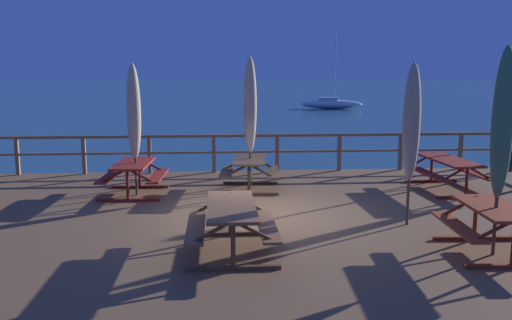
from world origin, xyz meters
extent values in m
plane|color=#2D5B6B|center=(0.00, 0.00, 0.00)|extent=(600.00, 600.00, 0.00)
cube|color=brown|center=(0.00, 0.00, 0.34)|extent=(16.76, 9.78, 0.67)
cube|color=brown|center=(0.00, 4.74, 1.72)|extent=(16.46, 0.09, 0.08)
cube|color=brown|center=(0.00, 4.74, 1.25)|extent=(16.46, 0.07, 0.06)
cube|color=brown|center=(-6.40, 4.74, 1.20)|extent=(0.10, 0.10, 1.05)
cube|color=brown|center=(-4.57, 4.74, 1.20)|extent=(0.10, 0.10, 1.05)
cube|color=brown|center=(-2.74, 4.74, 1.20)|extent=(0.10, 0.10, 1.05)
cube|color=brown|center=(-0.91, 4.74, 1.20)|extent=(0.10, 0.10, 1.05)
cube|color=brown|center=(0.91, 4.74, 1.20)|extent=(0.10, 0.10, 1.05)
cube|color=brown|center=(2.74, 4.74, 1.20)|extent=(0.10, 0.10, 1.05)
cube|color=brown|center=(4.57, 4.74, 1.20)|extent=(0.10, 0.10, 1.05)
cube|color=brown|center=(6.40, 4.74, 1.20)|extent=(0.10, 0.10, 1.05)
cube|color=brown|center=(-0.03, 2.35, 1.41)|extent=(0.90, 1.67, 0.05)
cube|color=brown|center=(0.52, 2.30, 1.11)|extent=(0.43, 1.62, 0.04)
cube|color=brown|center=(-0.59, 2.41, 1.11)|extent=(0.43, 1.62, 0.04)
cube|color=#432F1F|center=(-0.09, 1.73, 0.70)|extent=(1.40, 0.21, 0.06)
cylinder|color=#432F1F|center=(-0.09, 1.73, 1.04)|extent=(0.07, 0.07, 0.74)
cylinder|color=#432F1F|center=(0.19, 1.71, 1.26)|extent=(0.63, 0.11, 0.37)
cylinder|color=#432F1F|center=(-0.37, 1.76, 1.26)|extent=(0.63, 0.11, 0.37)
cube|color=#432F1F|center=(0.02, 2.97, 0.70)|extent=(1.40, 0.21, 0.06)
cylinder|color=#432F1F|center=(0.02, 2.97, 1.04)|extent=(0.07, 0.07, 0.74)
cylinder|color=#432F1F|center=(0.30, 2.95, 1.26)|extent=(0.63, 0.11, 0.37)
cylinder|color=#432F1F|center=(-0.25, 3.00, 1.26)|extent=(0.63, 0.11, 0.37)
cube|color=#993819|center=(3.51, -2.57, 1.41)|extent=(0.87, 1.74, 0.05)
cube|color=#993819|center=(2.95, -2.54, 1.11)|extent=(0.39, 1.71, 0.04)
cube|color=maroon|center=(3.46, -3.24, 0.70)|extent=(1.40, 0.17, 0.06)
cylinder|color=maroon|center=(3.18, -3.22, 1.26)|extent=(0.63, 0.10, 0.37)
cube|color=maroon|center=(3.55, -1.91, 0.70)|extent=(1.40, 0.17, 0.06)
cylinder|color=maroon|center=(3.55, -1.91, 1.04)|extent=(0.07, 0.07, 0.74)
cylinder|color=maroon|center=(3.83, -1.92, 1.26)|extent=(0.63, 0.10, 0.37)
cylinder|color=maroon|center=(3.27, -1.89, 1.26)|extent=(0.63, 0.10, 0.37)
cube|color=maroon|center=(4.79, 1.97, 1.41)|extent=(0.84, 2.22, 0.05)
cube|color=maroon|center=(5.35, 1.99, 1.11)|extent=(0.36, 2.20, 0.04)
cube|color=maroon|center=(4.23, 1.95, 1.11)|extent=(0.36, 2.20, 0.04)
cube|color=maroon|center=(4.82, 1.06, 0.70)|extent=(1.40, 0.13, 0.06)
cylinder|color=maroon|center=(4.82, 1.06, 1.04)|extent=(0.07, 0.07, 0.74)
cylinder|color=maroon|center=(5.10, 1.07, 1.26)|extent=(0.63, 0.08, 0.37)
cylinder|color=maroon|center=(4.55, 1.05, 1.26)|extent=(0.63, 0.08, 0.37)
cube|color=maroon|center=(4.76, 2.89, 0.70)|extent=(1.40, 0.13, 0.06)
cylinder|color=maroon|center=(4.76, 2.89, 1.04)|extent=(0.07, 0.07, 0.74)
cylinder|color=maroon|center=(5.04, 2.90, 1.26)|extent=(0.63, 0.08, 0.37)
cylinder|color=maroon|center=(4.48, 2.88, 1.26)|extent=(0.63, 0.08, 0.37)
cube|color=maroon|center=(-2.78, 2.03, 1.41)|extent=(0.84, 1.80, 0.05)
cube|color=maroon|center=(-2.22, 2.01, 1.11)|extent=(0.36, 1.78, 0.04)
cube|color=maroon|center=(-3.34, 2.06, 1.11)|extent=(0.36, 1.78, 0.04)
cube|color=maroon|center=(-2.81, 1.33, 0.70)|extent=(1.40, 0.14, 0.06)
cylinder|color=maroon|center=(-2.81, 1.33, 1.04)|extent=(0.07, 0.07, 0.74)
cylinder|color=maroon|center=(-2.53, 1.31, 1.26)|extent=(0.63, 0.08, 0.37)
cylinder|color=maroon|center=(-3.09, 1.34, 1.26)|extent=(0.63, 0.08, 0.37)
cube|color=maroon|center=(-2.75, 2.74, 0.70)|extent=(1.40, 0.14, 0.06)
cylinder|color=maroon|center=(-2.75, 2.74, 1.04)|extent=(0.07, 0.07, 0.74)
cylinder|color=maroon|center=(-2.47, 2.72, 1.26)|extent=(0.63, 0.08, 0.37)
cylinder|color=maroon|center=(-3.03, 2.75, 1.26)|extent=(0.63, 0.08, 0.37)
cube|color=brown|center=(-0.61, -2.17, 1.41)|extent=(0.76, 2.04, 0.05)
cube|color=brown|center=(-0.05, -2.17, 1.11)|extent=(0.28, 2.04, 0.04)
cube|color=brown|center=(-1.17, -2.17, 1.11)|extent=(0.28, 2.04, 0.04)
cube|color=brown|center=(-0.61, -3.00, 0.70)|extent=(1.40, 0.08, 0.06)
cylinder|color=brown|center=(-0.61, -3.00, 1.04)|extent=(0.07, 0.07, 0.74)
cylinder|color=brown|center=(-0.33, -3.01, 1.26)|extent=(0.63, 0.06, 0.37)
cylinder|color=brown|center=(-0.89, -3.00, 1.26)|extent=(0.63, 0.06, 0.37)
cube|color=brown|center=(-0.61, -1.33, 0.70)|extent=(1.40, 0.08, 0.06)
cylinder|color=brown|center=(-0.61, -1.33, 1.04)|extent=(0.07, 0.07, 0.74)
cylinder|color=brown|center=(-0.33, -1.33, 1.26)|extent=(0.63, 0.06, 0.37)
cylinder|color=brown|center=(-0.89, -1.33, 1.26)|extent=(0.63, 0.06, 0.37)
cylinder|color=#4C3828|center=(-0.02, 2.40, 2.19)|extent=(0.06, 0.06, 3.04)
ellipsoid|color=#CCB793|center=(-0.02, 2.40, 2.73)|extent=(0.32, 0.32, 2.31)
cylinder|color=#7A6E58|center=(-0.02, 2.40, 2.56)|extent=(0.21, 0.21, 0.05)
cone|color=#4C3828|center=(-0.02, 2.40, 3.79)|extent=(0.10, 0.10, 0.14)
cylinder|color=#4C3828|center=(3.49, -2.64, 2.20)|extent=(0.06, 0.06, 3.06)
ellipsoid|color=#4C704C|center=(3.49, -2.64, 2.74)|extent=(0.32, 0.32, 2.33)
cylinder|color=#2D432D|center=(3.49, -2.64, 2.57)|extent=(0.21, 0.21, 0.05)
cone|color=#4C3828|center=(3.49, -2.64, 3.80)|extent=(0.10, 0.10, 0.14)
cylinder|color=#4C3828|center=(2.73, -0.90, 2.10)|extent=(0.06, 0.06, 2.86)
ellipsoid|color=tan|center=(2.73, -0.90, 2.61)|extent=(0.32, 0.32, 2.17)
cylinder|color=#685B4C|center=(2.73, -0.90, 2.44)|extent=(0.21, 0.21, 0.05)
cone|color=#4C3828|center=(2.73, -0.90, 3.60)|extent=(0.10, 0.10, 0.14)
cylinder|color=#4C3828|center=(-2.71, 1.97, 2.11)|extent=(0.06, 0.06, 2.89)
ellipsoid|color=#CCB793|center=(-2.71, 1.97, 2.62)|extent=(0.32, 0.32, 2.19)
cylinder|color=#7A6E58|center=(-2.71, 1.97, 2.46)|extent=(0.21, 0.21, 0.05)
cone|color=#4C3828|center=(-2.71, 1.97, 3.63)|extent=(0.10, 0.10, 0.14)
cube|color=black|center=(7.22, 3.89, 3.59)|extent=(0.20, 0.20, 0.28)
sphere|color=#F4E08C|center=(7.22, 3.89, 3.59)|extent=(0.14, 0.14, 0.14)
ellipsoid|color=silver|center=(10.52, 41.50, 0.45)|extent=(6.22, 3.00, 0.90)
cube|color=silver|center=(10.23, 41.57, 0.95)|extent=(2.00, 1.47, 0.36)
cylinder|color=silver|center=(10.82, 41.43, 4.22)|extent=(0.10, 0.10, 7.00)
camera|label=1|loc=(-0.83, -10.33, 3.50)|focal=37.17mm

